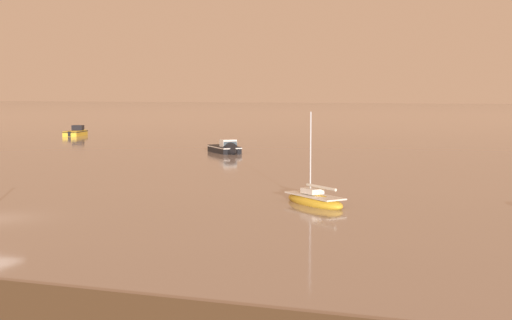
% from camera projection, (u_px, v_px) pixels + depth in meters
% --- Properties ---
extents(motorboat_moored_1, '(3.74, 6.78, 2.45)m').
position_uv_depth(motorboat_moored_1, '(77.00, 133.00, 117.74)').
color(motorboat_moored_1, gold).
rests_on(motorboat_moored_1, ground).
extents(motorboat_moored_3, '(5.89, 6.12, 2.40)m').
position_uv_depth(motorboat_moored_3, '(227.00, 150.00, 83.93)').
color(motorboat_moored_3, black).
rests_on(motorboat_moored_3, ground).
extents(sailboat_moored_0, '(5.29, 4.78, 6.12)m').
position_uv_depth(sailboat_moored_0, '(315.00, 200.00, 46.02)').
color(sailboat_moored_0, gold).
rests_on(sailboat_moored_0, ground).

